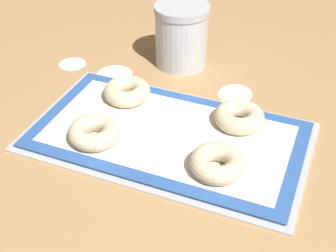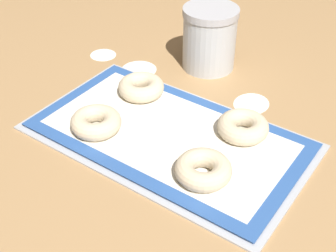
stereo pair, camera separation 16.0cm
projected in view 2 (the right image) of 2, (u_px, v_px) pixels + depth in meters
ground_plane at (160, 141)px, 0.90m from camera, size 2.80×2.80×0.00m
baking_tray at (168, 136)px, 0.90m from camera, size 0.54×0.31×0.01m
baking_mat at (168, 134)px, 0.90m from camera, size 0.51×0.28×0.00m
bagel_front_left at (96, 122)px, 0.90m from camera, size 0.10×0.10×0.03m
bagel_front_right at (203, 170)px, 0.79m from camera, size 0.10×0.10×0.03m
bagel_back_left at (141, 87)px, 1.00m from camera, size 0.10×0.10×0.03m
bagel_back_right at (243, 127)px, 0.89m from camera, size 0.10×0.10×0.03m
flour_canister at (209, 38)px, 1.08m from camera, size 0.13×0.13×0.15m
flour_patch_near at (251, 103)px, 1.00m from camera, size 0.07×0.09×0.00m
flour_patch_far at (139, 69)px, 1.11m from camera, size 0.08×0.08×0.00m
flour_patch_side at (103, 54)px, 1.17m from camera, size 0.07×0.06×0.00m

